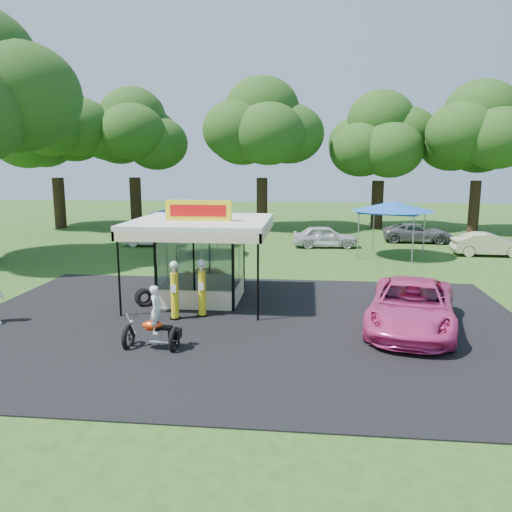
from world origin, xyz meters
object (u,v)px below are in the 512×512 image
Objects in this scene: gas_pump_left at (175,292)px; tent_west at (186,210)px; pink_sedan at (412,306)px; gas_station_kiosk at (202,258)px; bg_car_e at (489,244)px; bg_car_c at (325,236)px; kiosk_car at (213,277)px; gas_pump_right at (202,290)px; motorcycle at (155,324)px; bg_car_a at (153,236)px; bg_car_d at (417,233)px; tent_east at (393,207)px.

gas_pump_left is 0.48× the size of tent_west.
gas_station_kiosk is at bearing 172.78° from pink_sedan.
bg_car_c is at bearing 79.45° from bg_car_e.
tent_west is (-3.13, 7.80, 2.36)m from kiosk_car.
gas_station_kiosk reaches higher than bg_car_c.
gas_pump_right is 3.46m from motorcycle.
kiosk_car is at bearing 150.46° from bg_car_c.
bg_car_a is at bearing 87.97° from bg_car_e.
bg_car_e is at bearing 43.62° from gas_pump_right.
motorcycle is 0.74× the size of kiosk_car.
motorcycle is 0.43× the size of bg_car_d.
tent_west reaches higher than gas_pump_left.
gas_pump_left is at bearing -125.75° from tent_east.
bg_car_d is (6.70, 2.98, -0.06)m from bg_car_c.
gas_pump_right is at bearing 80.29° from motorcycle.
kiosk_car is 12.94m from tent_east.
gas_pump_left is 17.07m from bg_car_a.
pink_sedan is (8.28, -0.17, -0.21)m from gas_pump_left.
tent_west is (-10.97, 12.86, 2.01)m from pink_sedan.
pink_sedan is (7.38, -0.62, -0.21)m from gas_pump_right.
motorcycle is 25.83m from bg_car_d.
gas_pump_left is at bearing -78.06° from tent_west.
kiosk_car is (0.45, 4.89, -0.56)m from gas_pump_left.
motorcycle reaches higher than kiosk_car.
motorcycle is (0.18, -2.93, -0.23)m from gas_pump_left.
gas_pump_left is at bearing 152.27° from bg_car_d.
kiosk_car is 0.58× the size of tent_east.
kiosk_car is 18.13m from bg_car_e.
bg_car_d reaches higher than kiosk_car.
kiosk_car is at bearing -137.09° from tent_east.
motorcycle is at bearing -102.19° from gas_pump_right.
bg_car_d is at bearing 33.75° from bg_car_e.
bg_car_c is at bearing 70.76° from gas_pump_left.
gas_pump_right is 12.89m from tent_west.
tent_west is (-18.45, -1.91, 2.13)m from bg_car_e.
bg_car_e is at bearing -107.32° from bg_car_c.
kiosk_car is at bearing 159.94° from pink_sedan.
tent_west is at bearing -139.42° from bg_car_a.
bg_car_d is (12.55, 19.74, -0.37)m from gas_pump_left.
bg_car_a is 0.94× the size of bg_car_c.
tent_west is at bearing 106.33° from gas_pump_right.
gas_station_kiosk is at bearing 153.94° from bg_car_c.
gas_pump_left is 17.75m from bg_car_c.
gas_station_kiosk is at bearing -180.00° from kiosk_car.
gas_station_kiosk is 1.33× the size of bg_car_a.
gas_pump_right is at bearing -174.17° from kiosk_car.
bg_car_d is 6.06m from bg_car_e.
bg_car_e reaches higher than bg_car_a.
tent_east is (9.29, 8.63, 2.58)m from kiosk_car.
bg_car_e is (21.66, -1.41, 0.04)m from bg_car_a.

